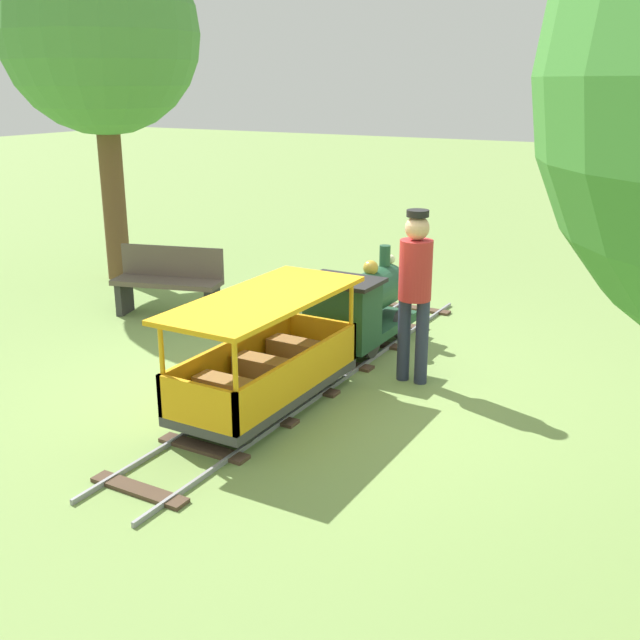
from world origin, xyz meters
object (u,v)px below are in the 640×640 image
Objects in this scene: conductor_person at (415,283)px; oak_tree_near at (100,35)px; park_bench at (169,282)px; locomotive at (359,306)px; passenger_car at (266,363)px.

oak_tree_near reaches higher than conductor_person.
conductor_person is 1.19× the size of park_bench.
oak_tree_near reaches higher than park_bench.
passenger_car is (0.00, -1.75, -0.06)m from locomotive.
oak_tree_near reaches higher than locomotive.
locomotive is 0.31× the size of oak_tree_near.
conductor_person reaches higher than park_bench.
passenger_car is 3.05m from park_bench.
oak_tree_near is at bearing 163.36° from conductor_person.
locomotive is at bearing 147.05° from conductor_person.
oak_tree_near is (-5.19, 1.55, 2.31)m from conductor_person.
passenger_car is at bearing -34.06° from park_bench.
oak_tree_near reaches higher than passenger_car.
conductor_person is at bearing 55.48° from passenger_car.
oak_tree_near is (-1.83, 1.05, 2.85)m from park_bench.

